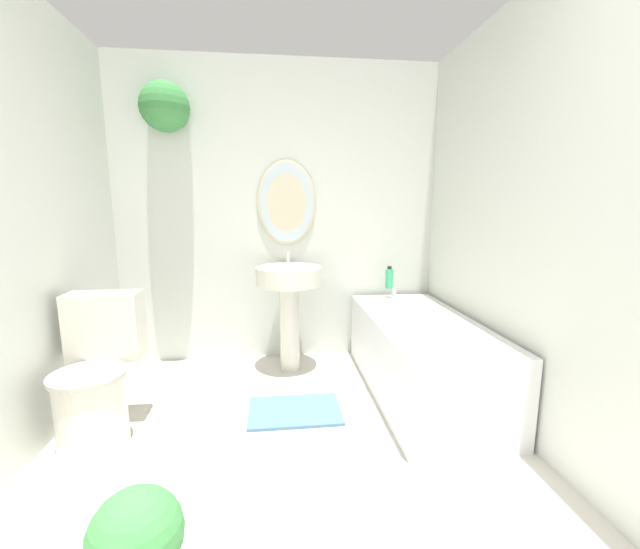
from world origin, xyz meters
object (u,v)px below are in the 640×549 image
at_px(toilet, 97,378).
at_px(bathtub, 421,354).
at_px(pedestal_sink, 289,292).
at_px(shampoo_bottle, 389,278).
at_px(potted_plant, 137,548).

xyz_separation_m(toilet, bathtub, (1.96, 0.31, -0.07)).
bearing_deg(toilet, bathtub, 8.87).
height_order(pedestal_sink, shampoo_bottle, pedestal_sink).
relative_size(toilet, pedestal_sink, 0.86).
distance_m(toilet, bathtub, 1.98).
height_order(toilet, bathtub, toilet).
bearing_deg(shampoo_bottle, potted_plant, -124.60).
xyz_separation_m(toilet, shampoo_bottle, (1.91, 0.95, 0.34)).
distance_m(pedestal_sink, shampoo_bottle, 0.84).
relative_size(pedestal_sink, shampoo_bottle, 4.97).
bearing_deg(potted_plant, toilet, 117.58).
distance_m(shampoo_bottle, potted_plant, 2.45).
height_order(pedestal_sink, bathtub, pedestal_sink).
xyz_separation_m(toilet, potted_plant, (0.54, -1.04, -0.11)).
height_order(toilet, shampoo_bottle, same).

